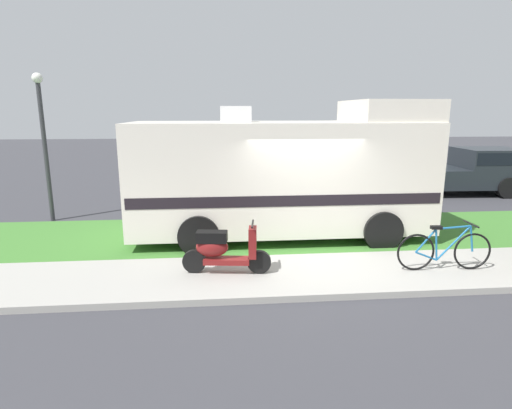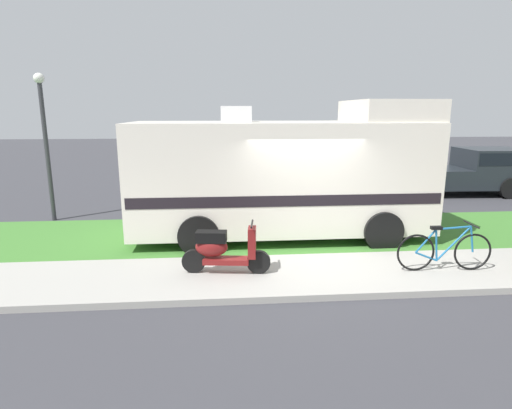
# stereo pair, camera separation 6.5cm
# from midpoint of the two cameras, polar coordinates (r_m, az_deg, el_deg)

# --- Properties ---
(ground_plane) EXTENTS (80.00, 80.00, 0.00)m
(ground_plane) POSITION_cam_midpoint_polar(r_m,az_deg,el_deg) (9.14, 6.62, -7.03)
(ground_plane) COLOR #38383D
(sidewalk) EXTENTS (24.00, 2.00, 0.12)m
(sidewalk) POSITION_cam_midpoint_polar(r_m,az_deg,el_deg) (8.02, 8.39, -9.49)
(sidewalk) COLOR #9E9B93
(sidewalk) RESTS_ON ground
(grass_strip) EXTENTS (24.00, 3.40, 0.08)m
(grass_strip) POSITION_cam_midpoint_polar(r_m,az_deg,el_deg) (10.52, 4.96, -4.08)
(grass_strip) COLOR #3D752D
(grass_strip) RESTS_ON ground
(motorhome_rv) EXTENTS (7.02, 2.64, 3.32)m
(motorhome_rv) POSITION_cam_midpoint_polar(r_m,az_deg,el_deg) (10.08, 3.72, 4.18)
(motorhome_rv) COLOR silver
(motorhome_rv) RESTS_ON ground
(scooter) EXTENTS (1.65, 0.52, 0.97)m
(scooter) POSITION_cam_midpoint_polar(r_m,az_deg,el_deg) (7.73, -4.79, -6.16)
(scooter) COLOR black
(scooter) RESTS_ON ground
(bicycle) EXTENTS (1.81, 0.52, 0.91)m
(bicycle) POSITION_cam_midpoint_polar(r_m,az_deg,el_deg) (8.62, 24.24, -5.70)
(bicycle) COLOR black
(bicycle) RESTS_ON ground
(pickup_truck_near) EXTENTS (5.10, 2.31, 1.71)m
(pickup_truck_near) POSITION_cam_midpoint_polar(r_m,az_deg,el_deg) (17.59, 26.95, 4.32)
(pickup_truck_near) COLOR #1E2328
(pickup_truck_near) RESTS_ON ground
(street_lamp_post) EXTENTS (0.28, 0.28, 4.07)m
(street_lamp_post) POSITION_cam_midpoint_polar(r_m,az_deg,el_deg) (12.94, -27.30, 8.72)
(street_lamp_post) COLOR #333338
(street_lamp_post) RESTS_ON ground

